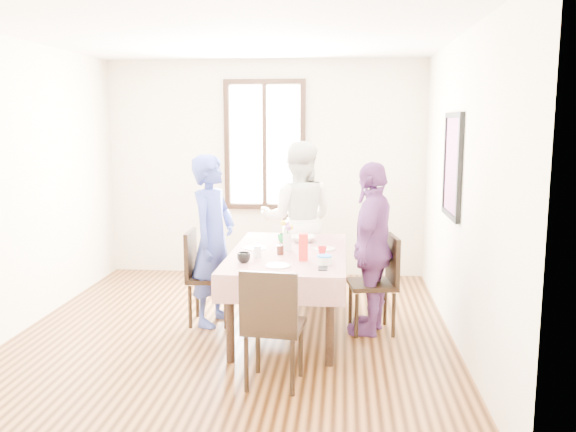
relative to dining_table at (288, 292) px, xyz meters
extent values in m
plane|color=black|center=(-0.49, -0.11, -0.38)|extent=(4.50, 4.50, 0.00)
plane|color=beige|center=(-0.49, 2.14, 0.98)|extent=(4.00, 0.00, 4.00)
plane|color=beige|center=(1.51, -0.11, 0.98)|extent=(0.00, 4.50, 4.50)
cube|color=black|center=(-0.49, 2.12, 1.27)|extent=(1.02, 0.06, 1.62)
cube|color=white|center=(-0.49, 2.13, 1.27)|extent=(0.90, 0.02, 1.50)
cube|color=red|center=(1.49, 0.19, 1.18)|extent=(0.04, 0.76, 0.96)
cube|color=black|center=(0.00, 0.00, 0.00)|extent=(0.93, 1.70, 0.75)
cube|color=#540107|center=(0.00, 0.00, 0.38)|extent=(1.05, 1.82, 0.01)
cube|color=black|center=(-0.77, 0.16, 0.08)|extent=(0.44, 0.44, 0.91)
cube|color=black|center=(0.77, 0.05, 0.08)|extent=(0.48, 0.48, 0.91)
cube|color=black|center=(0.00, 1.17, 0.08)|extent=(0.46, 0.46, 0.91)
cube|color=black|center=(0.00, -1.17, 0.08)|extent=(0.46, 0.46, 0.91)
imported|color=#313F93|center=(-0.75, 0.16, 0.45)|extent=(0.54, 0.68, 1.64)
imported|color=silver|center=(0.00, 1.15, 0.49)|extent=(0.84, 0.66, 1.74)
imported|color=#6A3779|center=(0.75, 0.05, 0.42)|extent=(0.62, 1.00, 1.59)
imported|color=black|center=(-0.34, -0.49, 0.43)|extent=(0.14, 0.14, 0.09)
imported|color=red|center=(0.32, -0.12, 0.42)|extent=(0.11, 0.11, 0.08)
imported|color=#0C7226|center=(-0.08, 0.39, 0.43)|extent=(0.12, 0.12, 0.09)
imported|color=white|center=(0.11, 0.46, 0.42)|extent=(0.25, 0.25, 0.06)
cube|color=red|center=(0.16, -0.35, 0.51)|extent=(0.08, 0.08, 0.24)
cylinder|color=white|center=(0.35, -0.48, 0.42)|extent=(0.13, 0.13, 0.06)
cylinder|color=black|center=(-0.06, -0.15, 0.43)|extent=(0.06, 0.06, 0.09)
cylinder|color=silver|center=(-0.25, -0.26, 0.44)|extent=(0.07, 0.07, 0.10)
cube|color=black|center=(0.34, -0.64, 0.39)|extent=(0.07, 0.15, 0.01)
cylinder|color=silver|center=(-0.02, 0.03, 0.47)|extent=(0.08, 0.08, 0.16)
cylinder|color=white|center=(-0.32, 0.08, 0.39)|extent=(0.20, 0.20, 0.01)
cylinder|color=white|center=(0.33, 0.10, 0.39)|extent=(0.20, 0.20, 0.01)
cylinder|color=white|center=(0.00, 0.66, 0.39)|extent=(0.20, 0.20, 0.01)
cylinder|color=white|center=(-0.03, -0.59, 0.39)|extent=(0.20, 0.20, 0.01)
cylinder|color=blue|center=(0.35, -0.48, 0.46)|extent=(0.12, 0.12, 0.01)
camera|label=1|loc=(0.49, -5.42, 1.58)|focal=37.64mm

